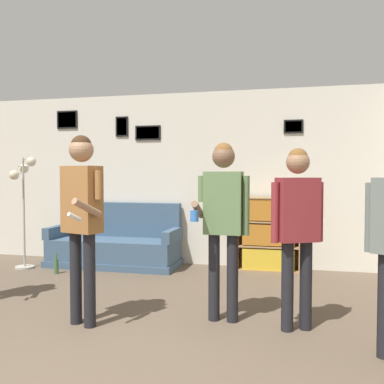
{
  "coord_description": "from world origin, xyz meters",
  "views": [
    {
      "loc": [
        1.81,
        -2.22,
        1.41
      ],
      "look_at": [
        0.76,
        2.16,
        1.23
      ],
      "focal_mm": 40.0,
      "sensor_mm": 36.0,
      "label": 1
    }
  ],
  "objects_px": {
    "couch": "(115,246)",
    "floor_lamp": "(24,192)",
    "person_spectator_near_bookshelf": "(297,219)",
    "bottle_on_floor": "(56,266)",
    "person_watcher_holding_cup": "(223,211)",
    "person_player_foreground_center": "(82,208)",
    "bookshelf": "(269,234)"
  },
  "relations": [
    {
      "from": "person_player_foreground_center",
      "to": "person_spectator_near_bookshelf",
      "type": "bearing_deg",
      "value": 9.86
    },
    {
      "from": "bookshelf",
      "to": "person_spectator_near_bookshelf",
      "type": "distance_m",
      "value": 2.48
    },
    {
      "from": "person_player_foreground_center",
      "to": "person_watcher_holding_cup",
      "type": "distance_m",
      "value": 1.33
    },
    {
      "from": "floor_lamp",
      "to": "bottle_on_floor",
      "type": "height_order",
      "value": "floor_lamp"
    },
    {
      "from": "bottle_on_floor",
      "to": "person_player_foreground_center",
      "type": "bearing_deg",
      "value": -52.9
    },
    {
      "from": "floor_lamp",
      "to": "person_watcher_holding_cup",
      "type": "relative_size",
      "value": 0.98
    },
    {
      "from": "person_player_foreground_center",
      "to": "bottle_on_floor",
      "type": "bearing_deg",
      "value": 127.1
    },
    {
      "from": "couch",
      "to": "floor_lamp",
      "type": "distance_m",
      "value": 1.59
    },
    {
      "from": "floor_lamp",
      "to": "bottle_on_floor",
      "type": "xyz_separation_m",
      "value": [
        0.66,
        -0.21,
        -1.04
      ]
    },
    {
      "from": "bookshelf",
      "to": "floor_lamp",
      "type": "relative_size",
      "value": 0.65
    },
    {
      "from": "couch",
      "to": "person_spectator_near_bookshelf",
      "type": "xyz_separation_m",
      "value": [
        2.74,
        -2.21,
        0.7
      ]
    },
    {
      "from": "floor_lamp",
      "to": "bottle_on_floor",
      "type": "distance_m",
      "value": 1.25
    },
    {
      "from": "couch",
      "to": "person_spectator_near_bookshelf",
      "type": "relative_size",
      "value": 1.22
    },
    {
      "from": "person_spectator_near_bookshelf",
      "to": "floor_lamp",
      "type": "bearing_deg",
      "value": 157.03
    },
    {
      "from": "couch",
      "to": "floor_lamp",
      "type": "relative_size",
      "value": 1.2
    },
    {
      "from": "bookshelf",
      "to": "floor_lamp",
      "type": "distance_m",
      "value": 3.72
    },
    {
      "from": "floor_lamp",
      "to": "person_watcher_holding_cup",
      "type": "distance_m",
      "value": 3.67
    },
    {
      "from": "person_watcher_holding_cup",
      "to": "bottle_on_floor",
      "type": "distance_m",
      "value": 3.13
    },
    {
      "from": "person_spectator_near_bookshelf",
      "to": "bottle_on_floor",
      "type": "relative_size",
      "value": 5.7
    },
    {
      "from": "floor_lamp",
      "to": "person_spectator_near_bookshelf",
      "type": "bearing_deg",
      "value": -22.97
    },
    {
      "from": "couch",
      "to": "floor_lamp",
      "type": "height_order",
      "value": "floor_lamp"
    },
    {
      "from": "couch",
      "to": "bottle_on_floor",
      "type": "bearing_deg",
      "value": -128.64
    },
    {
      "from": "floor_lamp",
      "to": "person_spectator_near_bookshelf",
      "type": "relative_size",
      "value": 1.02
    },
    {
      "from": "floor_lamp",
      "to": "person_player_foreground_center",
      "type": "height_order",
      "value": "person_player_foreground_center"
    },
    {
      "from": "couch",
      "to": "person_watcher_holding_cup",
      "type": "bearing_deg",
      "value": -46.0
    },
    {
      "from": "person_watcher_holding_cup",
      "to": "couch",
      "type": "bearing_deg",
      "value": 134.0
    },
    {
      "from": "floor_lamp",
      "to": "person_player_foreground_center",
      "type": "xyz_separation_m",
      "value": [
        2.04,
        -2.03,
        -0.05
      ]
    },
    {
      "from": "floor_lamp",
      "to": "person_spectator_near_bookshelf",
      "type": "distance_m",
      "value": 4.33
    },
    {
      "from": "bookshelf",
      "to": "person_spectator_near_bookshelf",
      "type": "bearing_deg",
      "value": -80.67
    },
    {
      "from": "bookshelf",
      "to": "person_player_foreground_center",
      "type": "height_order",
      "value": "person_player_foreground_center"
    },
    {
      "from": "person_watcher_holding_cup",
      "to": "person_spectator_near_bookshelf",
      "type": "bearing_deg",
      "value": -6.93
    },
    {
      "from": "couch",
      "to": "bookshelf",
      "type": "relative_size",
      "value": 1.86
    }
  ]
}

